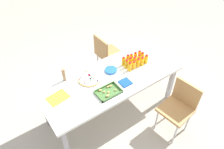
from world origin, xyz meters
TOP-DOWN VIEW (x-y plane):
  - ground_plane at (0.00, 0.00)m, footprint 12.00×12.00m
  - party_table at (0.00, 0.00)m, footprint 2.02×0.84m
  - chair_near_left at (-0.44, -0.78)m, footprint 0.42×0.42m
  - chair_far_left at (-0.58, 0.79)m, footprint 0.45×0.45m
  - juice_bottle_0 at (-0.61, -0.12)m, footprint 0.05×0.05m
  - juice_bottle_1 at (-0.53, -0.12)m, footprint 0.05×0.05m
  - juice_bottle_2 at (-0.46, -0.12)m, footprint 0.05×0.05m
  - juice_bottle_3 at (-0.39, -0.12)m, footprint 0.06×0.06m
  - juice_bottle_4 at (-0.30, -0.12)m, footprint 0.06×0.06m
  - juice_bottle_5 at (-0.61, -0.05)m, footprint 0.06×0.06m
  - juice_bottle_6 at (-0.54, -0.04)m, footprint 0.06×0.06m
  - juice_bottle_7 at (-0.45, -0.05)m, footprint 0.06×0.06m
  - juice_bottle_8 at (-0.38, -0.05)m, footprint 0.06×0.06m
  - juice_bottle_9 at (-0.31, -0.05)m, footprint 0.06×0.06m
  - juice_bottle_10 at (-0.61, 0.03)m, footprint 0.06×0.06m
  - juice_bottle_11 at (-0.53, 0.03)m, footprint 0.06×0.06m
  - juice_bottle_12 at (-0.46, 0.03)m, footprint 0.05×0.05m
  - juice_bottle_13 at (-0.38, 0.03)m, footprint 0.05×0.05m
  - juice_bottle_14 at (-0.31, 0.02)m, footprint 0.06×0.06m
  - fruit_pizza at (0.26, -0.15)m, footprint 0.32×0.32m
  - snack_tray at (0.20, 0.21)m, footprint 0.32×0.22m
  - plate_stack at (-0.07, -0.12)m, footprint 0.18×0.18m
  - napkin_stack at (-0.10, 0.20)m, footprint 0.15×0.15m
  - cardboard_tube at (0.56, -0.32)m, footprint 0.04×0.04m
  - paper_folder at (0.77, -0.08)m, footprint 0.29×0.24m

SIDE VIEW (x-z plane):
  - ground_plane at x=0.00m, z-range 0.00..0.00m
  - chair_near_left at x=-0.44m, z-range 0.09..0.92m
  - chair_far_left at x=-0.58m, z-range 0.09..0.92m
  - party_table at x=0.00m, z-range 0.30..1.03m
  - paper_folder at x=0.77m, z-range 0.73..0.74m
  - napkin_stack at x=-0.10m, z-range 0.73..0.75m
  - snack_tray at x=0.20m, z-range 0.72..0.76m
  - fruit_pizza at x=0.26m, z-range 0.72..0.77m
  - plate_stack at x=-0.07m, z-range 0.73..0.76m
  - juice_bottle_7 at x=-0.45m, z-range 0.73..0.86m
  - juice_bottle_0 at x=-0.61m, z-range 0.73..0.86m
  - juice_bottle_2 at x=-0.46m, z-range 0.73..0.86m
  - juice_bottle_1 at x=-0.53m, z-range 0.73..0.86m
  - juice_bottle_13 at x=-0.38m, z-range 0.73..0.86m
  - juice_bottle_6 at x=-0.54m, z-range 0.73..0.86m
  - juice_bottle_9 at x=-0.31m, z-range 0.73..0.86m
  - juice_bottle_14 at x=-0.31m, z-range 0.73..0.86m
  - juice_bottle_11 at x=-0.53m, z-range 0.73..0.87m
  - juice_bottle_5 at x=-0.61m, z-range 0.73..0.87m
  - juice_bottle_12 at x=-0.46m, z-range 0.73..0.87m
  - juice_bottle_4 at x=-0.30m, z-range 0.73..0.87m
  - juice_bottle_3 at x=-0.39m, z-range 0.73..0.87m
  - juice_bottle_10 at x=-0.61m, z-range 0.73..0.87m
  - juice_bottle_8 at x=-0.38m, z-range 0.73..0.87m
  - cardboard_tube at x=0.56m, z-range 0.73..0.93m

